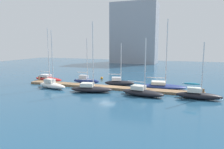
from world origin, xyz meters
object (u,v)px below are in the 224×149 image
object	(u,v)px
sailboat_3	(91,88)
sailboat_6	(162,86)
sailboat_5	(142,92)
harbor_building_distant	(135,34)
sailboat_4	(119,82)
mooring_buoy_orange	(102,78)
sailboat_1	(52,84)
sailboat_7	(198,94)
sailboat_2	(86,80)
sailboat_0	(48,78)

from	to	relation	value
sailboat_3	sailboat_6	xyz separation A→B (m)	(9.80, 6.07, -0.08)
sailboat_5	harbor_building_distant	bearing A→B (deg)	114.27
sailboat_3	sailboat_4	bearing A→B (deg)	56.36
sailboat_3	mooring_buoy_orange	xyz separation A→B (m)	(-2.70, 10.76, -0.30)
sailboat_1	harbor_building_distant	xyz separation A→B (m)	(1.75, 48.85, 10.29)
sailboat_7	sailboat_3	bearing A→B (deg)	-174.85
sailboat_2	sailboat_4	size ratio (longest dim) A/B	1.13
sailboat_2	sailboat_5	bearing A→B (deg)	-26.95
sailboat_1	sailboat_2	world-z (taller)	sailboat_1
sailboat_2	sailboat_0	bearing A→B (deg)	-179.24
sailboat_4	sailboat_1	bearing A→B (deg)	-161.37
sailboat_1	harbor_building_distant	size ratio (longest dim) A/B	0.42
sailboat_3	mooring_buoy_orange	distance (m)	11.09
sailboat_1	mooring_buoy_orange	bearing A→B (deg)	81.06
sailboat_3	harbor_building_distant	distance (m)	50.49
sailboat_0	sailboat_2	size ratio (longest dim) A/B	1.24
sailboat_7	sailboat_2	bearing A→B (deg)	166.60
sailboat_0	sailboat_4	xyz separation A→B (m)	(14.27, 0.49, 0.04)
mooring_buoy_orange	sailboat_2	bearing A→B (deg)	-102.37
sailboat_0	sailboat_5	world-z (taller)	sailboat_0
sailboat_4	mooring_buoy_orange	xyz separation A→B (m)	(-5.17, 4.63, -0.30)
sailboat_5	sailboat_3	bearing A→B (deg)	-168.30
sailboat_0	harbor_building_distant	world-z (taller)	harbor_building_distant
sailboat_4	mooring_buoy_orange	size ratio (longest dim) A/B	13.54
sailboat_2	harbor_building_distant	distance (m)	44.49
sailboat_5	mooring_buoy_orange	world-z (taller)	sailboat_5
sailboat_2	sailboat_7	distance (m)	19.24
sailboat_1	sailboat_2	size ratio (longest dim) A/B	1.14
sailboat_4	sailboat_5	world-z (taller)	sailboat_5
mooring_buoy_orange	sailboat_5	bearing A→B (deg)	-45.27
mooring_buoy_orange	sailboat_1	bearing A→B (deg)	-112.67
sailboat_2	sailboat_3	size ratio (longest dim) A/B	0.79
sailboat_2	sailboat_6	distance (m)	13.58
harbor_building_distant	sailboat_7	bearing A→B (deg)	-67.26
sailboat_2	sailboat_5	xyz separation A→B (m)	(11.42, -5.57, -0.06)
sailboat_2	sailboat_7	world-z (taller)	sailboat_2
sailboat_0	sailboat_4	bearing A→B (deg)	11.67
sailboat_0	sailboat_3	world-z (taller)	sailboat_3
sailboat_3	sailboat_4	world-z (taller)	sailboat_3
sailboat_6	harbor_building_distant	size ratio (longest dim) A/B	0.50
sailboat_2	harbor_building_distant	xyz separation A→B (m)	(-1.55, 43.26, 10.29)
sailboat_3	harbor_building_distant	xyz separation A→B (m)	(-5.32, 49.13, 10.34)
sailboat_0	sailboat_4	world-z (taller)	sailboat_0
sailboat_3	mooring_buoy_orange	size ratio (longest dim) A/B	19.32
harbor_building_distant	sailboat_3	bearing A→B (deg)	-83.82
sailboat_0	sailboat_1	bearing A→B (deg)	-38.82
sailboat_4	sailboat_3	bearing A→B (deg)	-124.76
sailboat_3	sailboat_4	size ratio (longest dim) A/B	1.43
harbor_building_distant	mooring_buoy_orange	bearing A→B (deg)	-86.10
sailboat_2	sailboat_3	distance (m)	6.98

